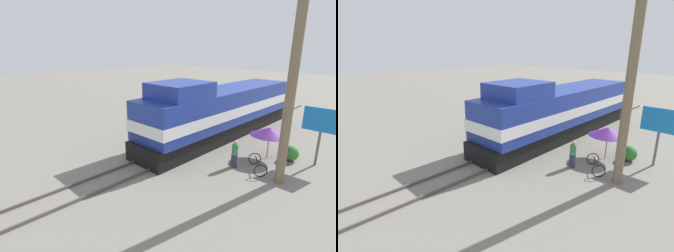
% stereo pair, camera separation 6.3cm
% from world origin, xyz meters
% --- Properties ---
extents(ground_plane, '(120.00, 120.00, 0.00)m').
position_xyz_m(ground_plane, '(0.00, 0.00, 0.00)').
color(ground_plane, slate).
extents(rail_near, '(0.08, 38.26, 0.15)m').
position_xyz_m(rail_near, '(-0.72, 0.00, 0.07)').
color(rail_near, '#4C4742').
rests_on(rail_near, ground_plane).
extents(rail_far, '(0.08, 38.26, 0.15)m').
position_xyz_m(rail_far, '(0.72, 0.00, 0.07)').
color(rail_far, '#4C4742').
rests_on(rail_far, ground_plane).
extents(locomotive, '(3.23, 16.26, 4.59)m').
position_xyz_m(locomotive, '(0.00, 3.44, 1.99)').
color(locomotive, black).
rests_on(locomotive, ground_plane).
extents(utility_pole, '(1.80, 0.45, 10.45)m').
position_xyz_m(utility_pole, '(6.37, -0.34, 5.27)').
color(utility_pole, '#726047').
rests_on(utility_pole, ground_plane).
extents(vendor_umbrella, '(2.26, 2.26, 2.00)m').
position_xyz_m(vendor_umbrella, '(4.55, 2.16, 1.74)').
color(vendor_umbrella, '#4C4C4C').
rests_on(vendor_umbrella, ground_plane).
extents(billboard_sign, '(2.05, 0.12, 3.42)m').
position_xyz_m(billboard_sign, '(7.02, 3.20, 2.53)').
color(billboard_sign, '#595959').
rests_on(billboard_sign, ground_plane).
extents(shrub_cluster, '(0.93, 0.93, 0.93)m').
position_xyz_m(shrub_cluster, '(5.72, 2.82, 0.47)').
color(shrub_cluster, '#2D722D').
rests_on(shrub_cluster, ground_plane).
extents(person_bystander, '(0.34, 0.34, 1.62)m').
position_xyz_m(person_bystander, '(3.77, -0.42, 0.87)').
color(person_bystander, '#2D3347').
rests_on(person_bystander, ground_plane).
extents(bicycle, '(1.58, 1.74, 0.72)m').
position_xyz_m(bicycle, '(4.93, 0.12, 0.37)').
color(bicycle, black).
rests_on(bicycle, ground_plane).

